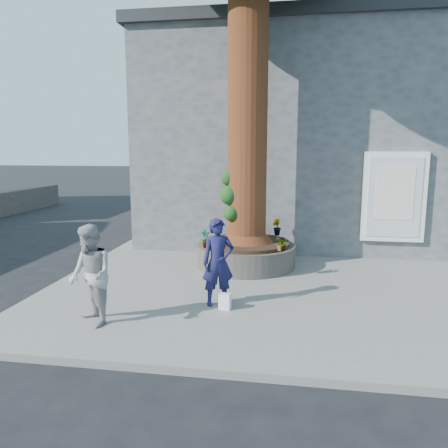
# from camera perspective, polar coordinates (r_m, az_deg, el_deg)

# --- Properties ---
(ground) EXTENTS (120.00, 120.00, 0.00)m
(ground) POSITION_cam_1_polar(r_m,az_deg,el_deg) (8.73, -3.86, -9.43)
(ground) COLOR black
(ground) RESTS_ON ground
(pavement) EXTENTS (9.00, 8.00, 0.12)m
(pavement) POSITION_cam_1_polar(r_m,az_deg,el_deg) (9.46, 6.49, -7.55)
(pavement) COLOR slate
(pavement) RESTS_ON ground
(yellow_line) EXTENTS (0.10, 30.00, 0.01)m
(yellow_line) POSITION_cam_1_polar(r_m,az_deg,el_deg) (10.68, -18.86, -6.32)
(yellow_line) COLOR yellow
(yellow_line) RESTS_ON ground
(stone_shop) EXTENTS (10.30, 8.30, 6.30)m
(stone_shop) POSITION_cam_1_polar(r_m,az_deg,el_deg) (15.24, 11.70, 10.72)
(stone_shop) COLOR #525457
(stone_shop) RESTS_ON ground
(planter) EXTENTS (2.30, 2.30, 0.60)m
(planter) POSITION_cam_1_polar(r_m,az_deg,el_deg) (10.38, 2.93, -3.91)
(planter) COLOR black
(planter) RESTS_ON pavement
(man) EXTENTS (0.66, 0.55, 1.56)m
(man) POSITION_cam_1_polar(r_m,az_deg,el_deg) (7.71, -0.78, -5.04)
(man) COLOR #16163D
(man) RESTS_ON pavement
(woman) EXTENTS (0.98, 0.98, 1.61)m
(woman) POSITION_cam_1_polar(r_m,az_deg,el_deg) (7.18, -17.04, -6.43)
(woman) COLOR #A4A09D
(woman) RESTS_ON pavement
(shopping_bag) EXTENTS (0.22, 0.15, 0.28)m
(shopping_bag) POSITION_cam_1_polar(r_m,az_deg,el_deg) (7.69, 0.11, -10.07)
(shopping_bag) COLOR white
(shopping_bag) RESTS_ON pavement
(plant_a) EXTENTS (0.26, 0.23, 0.41)m
(plant_a) POSITION_cam_1_polar(r_m,az_deg,el_deg) (9.57, -2.52, -1.95)
(plant_a) COLOR gray
(plant_a) RESTS_ON planter
(plant_b) EXTENTS (0.31, 0.31, 0.42)m
(plant_b) POSITION_cam_1_polar(r_m,az_deg,el_deg) (11.06, 6.87, -0.38)
(plant_b) COLOR gray
(plant_b) RESTS_ON planter
(plant_c) EXTENTS (0.20, 0.20, 0.31)m
(plant_c) POSITION_cam_1_polar(r_m,az_deg,el_deg) (9.39, 7.55, -2.54)
(plant_c) COLOR gray
(plant_c) RESTS_ON planter
(plant_d) EXTENTS (0.34, 0.37, 0.33)m
(plant_d) POSITION_cam_1_polar(r_m,az_deg,el_deg) (9.39, 7.55, -2.48)
(plant_d) COLOR gray
(plant_d) RESTS_ON planter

